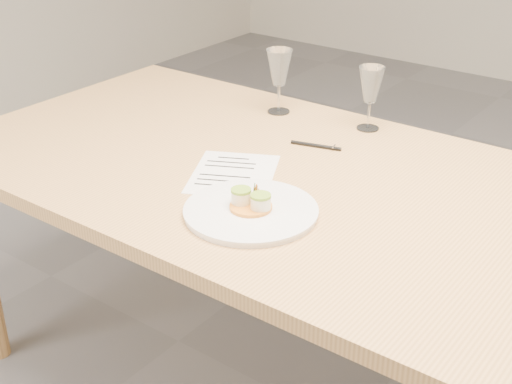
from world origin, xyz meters
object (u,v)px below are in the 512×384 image
Objects in this scene: recipe_sheet at (233,174)px; ballpoint_pen at (316,146)px; dinner_plate at (251,210)px; wine_glass_0 at (279,69)px; wine_glass_1 at (371,86)px; dining_table at (366,223)px.

recipe_sheet is 0.29m from ballpoint_pen.
dinner_plate is 0.44m from ballpoint_pen.
wine_glass_0 is (-0.17, 0.45, 0.14)m from recipe_sheet.
recipe_sheet is 1.74× the size of wine_glass_1.
ballpoint_pen reaches higher than recipe_sheet.
dinner_plate reaches higher than recipe_sheet.
ballpoint_pen is at bearing -102.87° from wine_glass_1.
wine_glass_1 is (-0.04, 0.64, 0.12)m from dinner_plate.
wine_glass_1 is at bearing 48.53° from recipe_sheet.
dinner_plate is at bearing -127.51° from dining_table.
wine_glass_0 reaches higher than recipe_sheet.
wine_glass_0 is at bearing 130.74° from ballpoint_pen.
dining_table is 0.37m from recipe_sheet.
wine_glass_0 reaches higher than dining_table.
wine_glass_1 is at bearing 62.27° from ballpoint_pen.
wine_glass_0 is at bearing -172.05° from wine_glass_1.
ballpoint_pen is at bearing 144.58° from dining_table.
wine_glass_1 is (0.05, 0.21, 0.13)m from ballpoint_pen.
wine_glass_1 reaches higher than ballpoint_pen.
dining_table is 16.63× the size of ballpoint_pen.
ballpoint_pen is at bearing 102.04° from dinner_plate.
ballpoint_pen is 0.72× the size of wine_glass_0.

